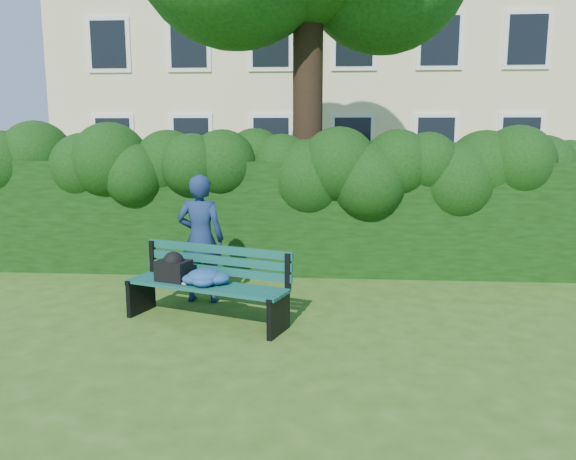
{
  "coord_description": "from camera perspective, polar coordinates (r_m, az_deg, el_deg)",
  "views": [
    {
      "loc": [
        0.55,
        -6.79,
        2.23
      ],
      "look_at": [
        0.0,
        0.6,
        0.95
      ],
      "focal_mm": 35.0,
      "sensor_mm": 36.0,
      "label": 1
    }
  ],
  "objects": [
    {
      "name": "park_bench",
      "position": [
        6.8,
        -8.81,
        -5.04
      ],
      "size": [
        2.07,
        1.2,
        0.89
      ],
      "rotation": [
        0.0,
        0.0,
        -0.34
      ],
      "color": "#0E4843",
      "rests_on": "ground"
    },
    {
      "name": "man_reading",
      "position": [
        7.5,
        -8.85,
        -0.89
      ],
      "size": [
        0.64,
        0.43,
        1.71
      ],
      "primitive_type": "imported",
      "rotation": [
        0.0,
        0.0,
        3.11
      ],
      "color": "navy",
      "rests_on": "ground"
    },
    {
      "name": "hedge",
      "position": [
        9.1,
        0.75,
        1.41
      ],
      "size": [
        10.0,
        1.0,
        1.8
      ],
      "color": "black",
      "rests_on": "ground"
    },
    {
      "name": "apartment_building",
      "position": [
        21.12,
        2.87,
        20.1
      ],
      "size": [
        16.0,
        8.08,
        12.0
      ],
      "color": "beige",
      "rests_on": "ground"
    },
    {
      "name": "ground",
      "position": [
        7.17,
        -0.36,
        -8.33
      ],
      "size": [
        80.0,
        80.0,
        0.0
      ],
      "primitive_type": "plane",
      "color": "#325518",
      "rests_on": "ground"
    }
  ]
}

